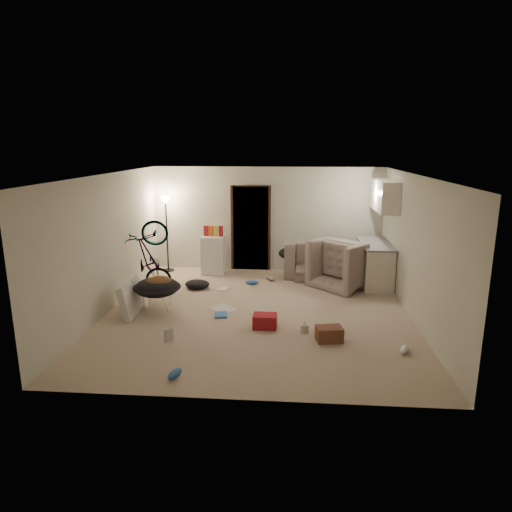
# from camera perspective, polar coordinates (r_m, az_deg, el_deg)

# --- Properties ---
(floor) EXTENTS (5.50, 6.00, 0.02)m
(floor) POSITION_cam_1_polar(r_m,az_deg,el_deg) (8.49, 0.25, -7.05)
(floor) COLOR #BDA891
(floor) RESTS_ON ground
(ceiling) EXTENTS (5.50, 6.00, 0.02)m
(ceiling) POSITION_cam_1_polar(r_m,az_deg,el_deg) (7.95, 0.27, 10.18)
(ceiling) COLOR white
(ceiling) RESTS_ON wall_back
(wall_back) EXTENTS (5.50, 0.02, 2.50)m
(wall_back) POSITION_cam_1_polar(r_m,az_deg,el_deg) (11.08, 1.43, 4.63)
(wall_back) COLOR beige
(wall_back) RESTS_ON floor
(wall_front) EXTENTS (5.50, 0.02, 2.50)m
(wall_front) POSITION_cam_1_polar(r_m,az_deg,el_deg) (5.24, -2.22, -5.81)
(wall_front) COLOR beige
(wall_front) RESTS_ON floor
(wall_left) EXTENTS (0.02, 6.00, 2.50)m
(wall_left) POSITION_cam_1_polar(r_m,az_deg,el_deg) (8.78, -18.02, 1.53)
(wall_left) COLOR beige
(wall_left) RESTS_ON floor
(wall_right) EXTENTS (0.02, 6.00, 2.50)m
(wall_right) POSITION_cam_1_polar(r_m,az_deg,el_deg) (8.39, 19.41, 0.89)
(wall_right) COLOR beige
(wall_right) RESTS_ON floor
(doorway) EXTENTS (0.85, 0.10, 2.04)m
(doorway) POSITION_cam_1_polar(r_m,az_deg,el_deg) (11.11, -0.65, 3.46)
(doorway) COLOR black
(doorway) RESTS_ON floor
(door_trim) EXTENTS (0.97, 0.04, 2.10)m
(door_trim) POSITION_cam_1_polar(r_m,az_deg,el_deg) (11.08, -0.66, 3.43)
(door_trim) COLOR #361D12
(door_trim) RESTS_ON floor
(floor_lamp) EXTENTS (0.28, 0.28, 1.81)m
(floor_lamp) POSITION_cam_1_polar(r_m,az_deg,el_deg) (11.11, -11.17, 4.70)
(floor_lamp) COLOR black
(floor_lamp) RESTS_ON floor
(kitchen_counter) EXTENTS (0.60, 1.50, 0.88)m
(kitchen_counter) POSITION_cam_1_polar(r_m,az_deg,el_deg) (10.41, 14.57, -0.97)
(kitchen_counter) COLOR silver
(kitchen_counter) RESTS_ON floor
(counter_top) EXTENTS (0.64, 1.54, 0.04)m
(counter_top) POSITION_cam_1_polar(r_m,az_deg,el_deg) (10.30, 14.73, 1.50)
(counter_top) COLOR gray
(counter_top) RESTS_ON kitchen_counter
(kitchen_uppers) EXTENTS (0.38, 1.40, 0.65)m
(kitchen_uppers) POSITION_cam_1_polar(r_m,az_deg,el_deg) (10.16, 15.81, 7.28)
(kitchen_uppers) COLOR silver
(kitchen_uppers) RESTS_ON wall_right
(sofa) EXTENTS (2.18, 0.89, 0.63)m
(sofa) POSITION_cam_1_polar(r_m,az_deg,el_deg) (10.75, 9.38, -0.93)
(sofa) COLOR #394038
(sofa) RESTS_ON floor
(armchair) EXTENTS (1.54, 1.53, 0.75)m
(armchair) POSITION_cam_1_polar(r_m,az_deg,el_deg) (10.17, 11.35, -1.50)
(armchair) COLOR #394038
(armchair) RESTS_ON floor
(bicycle) EXTENTS (1.66, 0.91, 0.91)m
(bicycle) POSITION_cam_1_polar(r_m,az_deg,el_deg) (9.67, -13.04, -2.16)
(bicycle) COLOR black
(bicycle) RESTS_ON floor
(book_asset) EXTENTS (0.24, 0.25, 0.02)m
(book_asset) POSITION_cam_1_polar(r_m,az_deg,el_deg) (7.38, -11.34, -10.50)
(book_asset) COLOR maroon
(book_asset) RESTS_ON floor
(mini_fridge) EXTENTS (0.53, 0.53, 0.90)m
(mini_fridge) POSITION_cam_1_polar(r_m,az_deg,el_deg) (10.93, -5.32, 0.18)
(mini_fridge) COLOR white
(mini_fridge) RESTS_ON floor
(snack_box_0) EXTENTS (0.11, 0.08, 0.30)m
(snack_box_0) POSITION_cam_1_polar(r_m,az_deg,el_deg) (10.85, -6.27, 3.01)
(snack_box_0) COLOR maroon
(snack_box_0) RESTS_ON mini_fridge
(snack_box_1) EXTENTS (0.12, 0.10, 0.30)m
(snack_box_1) POSITION_cam_1_polar(r_m,az_deg,el_deg) (10.83, -5.65, 3.01)
(snack_box_1) COLOR #DA571B
(snack_box_1) RESTS_ON mini_fridge
(snack_box_2) EXTENTS (0.11, 0.09, 0.30)m
(snack_box_2) POSITION_cam_1_polar(r_m,az_deg,el_deg) (10.80, -5.02, 3.00)
(snack_box_2) COLOR gold
(snack_box_2) RESTS_ON mini_fridge
(snack_box_3) EXTENTS (0.10, 0.08, 0.30)m
(snack_box_3) POSITION_cam_1_polar(r_m,az_deg,el_deg) (10.79, -4.39, 2.99)
(snack_box_3) COLOR maroon
(snack_box_3) RESTS_ON mini_fridge
(saucer_chair) EXTENTS (0.87, 0.87, 0.62)m
(saucer_chair) POSITION_cam_1_polar(r_m,az_deg,el_deg) (8.64, -12.24, -4.35)
(saucer_chair) COLOR silver
(saucer_chair) RESTS_ON floor
(hoodie) EXTENTS (0.61, 0.58, 0.22)m
(hoodie) POSITION_cam_1_polar(r_m,az_deg,el_deg) (8.54, -12.04, -3.20)
(hoodie) COLOR brown
(hoodie) RESTS_ON saucer_chair
(sofa_drape) EXTENTS (0.60, 0.52, 0.28)m
(sofa_drape) POSITION_cam_1_polar(r_m,az_deg,el_deg) (10.66, 4.33, 0.33)
(sofa_drape) COLOR black
(sofa_drape) RESTS_ON sofa
(tv_box) EXTENTS (0.28, 0.94, 0.63)m
(tv_box) POSITION_cam_1_polar(r_m,az_deg,el_deg) (8.63, -15.36, -4.98)
(tv_box) COLOR silver
(tv_box) RESTS_ON floor
(drink_case_a) EXTENTS (0.44, 0.35, 0.23)m
(drink_case_a) POSITION_cam_1_polar(r_m,az_deg,el_deg) (7.35, 9.13, -9.59)
(drink_case_a) COLOR brown
(drink_case_a) RESTS_ON floor
(drink_case_b) EXTENTS (0.40, 0.30, 0.23)m
(drink_case_b) POSITION_cam_1_polar(r_m,az_deg,el_deg) (7.75, 1.12, -8.14)
(drink_case_b) COLOR maroon
(drink_case_b) RESTS_ON floor
(juicer) EXTENTS (0.14, 0.14, 0.21)m
(juicer) POSITION_cam_1_polar(r_m,az_deg,el_deg) (7.60, 6.08, -8.92)
(juicer) COLOR beige
(juicer) RESTS_ON floor
(newspaper) EXTENTS (0.61, 0.60, 0.01)m
(newspaper) POSITION_cam_1_polar(r_m,az_deg,el_deg) (8.67, -4.13, -6.56)
(newspaper) COLOR beige
(newspaper) RESTS_ON floor
(book_blue) EXTENTS (0.27, 0.33, 0.03)m
(book_blue) POSITION_cam_1_polar(r_m,az_deg,el_deg) (8.33, -4.41, -7.33)
(book_blue) COLOR #3063AF
(book_blue) RESTS_ON floor
(book_white) EXTENTS (0.25, 0.29, 0.02)m
(book_white) POSITION_cam_1_polar(r_m,az_deg,el_deg) (9.77, -4.02, -4.13)
(book_white) COLOR silver
(book_white) RESTS_ON floor
(shoe_0) EXTENTS (0.30, 0.15, 0.11)m
(shoe_0) POSITION_cam_1_polar(r_m,az_deg,el_deg) (10.06, -0.51, -3.31)
(shoe_0) COLOR #3063AF
(shoe_0) RESTS_ON floor
(shoe_1) EXTENTS (0.25, 0.28, 0.10)m
(shoe_1) POSITION_cam_1_polar(r_m,az_deg,el_deg) (10.36, 1.81, -2.84)
(shoe_1) COLOR slate
(shoe_1) RESTS_ON floor
(shoe_2) EXTENTS (0.20, 0.31, 0.11)m
(shoe_2) POSITION_cam_1_polar(r_m,az_deg,el_deg) (6.33, -10.12, -14.26)
(shoe_2) COLOR #3063AF
(shoe_2) RESTS_ON floor
(shoe_4) EXTENTS (0.22, 0.31, 0.11)m
(shoe_4) POSITION_cam_1_polar(r_m,az_deg,el_deg) (7.25, 18.08, -11.00)
(shoe_4) COLOR white
(shoe_4) RESTS_ON floor
(clothes_lump_a) EXTENTS (0.64, 0.58, 0.17)m
(clothes_lump_a) POSITION_cam_1_polar(r_m,az_deg,el_deg) (9.90, -7.35, -3.51)
(clothes_lump_a) COLOR black
(clothes_lump_a) RESTS_ON floor
(clothes_lump_b) EXTENTS (0.61, 0.58, 0.14)m
(clothes_lump_b) POSITION_cam_1_polar(r_m,az_deg,el_deg) (10.86, 5.23, -1.98)
(clothes_lump_b) COLOR black
(clothes_lump_b) RESTS_ON floor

